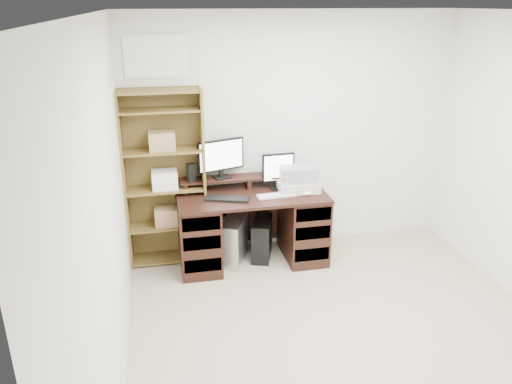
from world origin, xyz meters
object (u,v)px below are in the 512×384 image
object	(u,v)px
monitor_wide	(221,157)
bookshelf	(164,177)
monitor_small	(278,169)
printer	(298,185)
tower_silver	(233,240)
desk	(252,226)
tower_black	(262,239)

from	to	relation	value
monitor_wide	bookshelf	world-z (taller)	bookshelf
monitor_small	printer	xyz separation A→B (m)	(0.18, -0.11, -0.15)
printer	bookshelf	world-z (taller)	bookshelf
monitor_wide	tower_silver	xyz separation A→B (m)	(0.08, -0.19, -0.86)
monitor_wide	desk	bearing A→B (deg)	-56.74
desk	monitor_wide	bearing A→B (deg)	140.97
monitor_wide	printer	distance (m)	0.84
desk	monitor_small	xyz separation A→B (m)	(0.30, 0.12, 0.56)
desk	tower_silver	xyz separation A→B (m)	(-0.19, 0.03, -0.16)
desk	tower_silver	size ratio (longest dim) A/B	3.20
monitor_small	tower_black	distance (m)	0.76
desk	printer	bearing A→B (deg)	0.90
tower_silver	tower_black	world-z (taller)	tower_silver
monitor_small	tower_black	size ratio (longest dim) A/B	0.80
desk	tower_silver	bearing A→B (deg)	170.77
desk	monitor_wide	size ratio (longest dim) A/B	3.06
monitor_small	tower_silver	bearing A→B (deg)	-172.68
monitor_small	tower_silver	world-z (taller)	monitor_small
desk	bookshelf	distance (m)	1.02
printer	tower_silver	bearing A→B (deg)	179.80
desk	bookshelf	size ratio (longest dim) A/B	0.83
desk	monitor_wide	world-z (taller)	monitor_wide
monitor_wide	tower_silver	size ratio (longest dim) A/B	1.05
tower_silver	tower_black	distance (m)	0.31
monitor_wide	tower_black	size ratio (longest dim) A/B	1.07
monitor_small	tower_black	xyz separation A→B (m)	(-0.18, -0.06, -0.74)
monitor_wide	tower_silver	world-z (taller)	monitor_wide
monitor_wide	printer	size ratio (longest dim) A/B	1.20
monitor_wide	printer	xyz separation A→B (m)	(0.76, -0.21, -0.29)
monitor_wide	monitor_small	distance (m)	0.60
desk	bookshelf	bearing A→B (deg)	165.94
desk	tower_black	xyz separation A→B (m)	(0.12, 0.05, -0.18)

